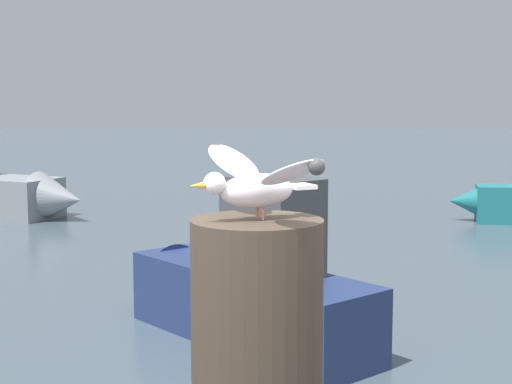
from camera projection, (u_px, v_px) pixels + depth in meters
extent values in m
cylinder|color=#382D23|center=(257.00, 356.00, 2.34)|extent=(0.39, 0.39, 0.82)
cylinder|color=#C66B60|center=(257.00, 213.00, 2.31)|extent=(0.01, 0.01, 0.04)
cylinder|color=#C66B60|center=(263.00, 214.00, 2.27)|extent=(0.01, 0.01, 0.04)
ellipsoid|color=silver|center=(257.00, 191.00, 2.28)|extent=(0.25, 0.18, 0.10)
sphere|color=silver|center=(215.00, 183.00, 2.22)|extent=(0.06, 0.06, 0.06)
cone|color=gold|center=(197.00, 186.00, 2.20)|extent=(0.05, 0.04, 0.02)
cube|color=silver|center=(301.00, 186.00, 2.34)|extent=(0.10, 0.10, 0.01)
ellipsoid|color=silver|center=(233.00, 162.00, 2.45)|extent=(0.23, 0.31, 0.11)
sphere|color=#333333|center=(217.00, 150.00, 2.56)|extent=(0.04, 0.04, 0.04)
ellipsoid|color=silver|center=(292.00, 173.00, 2.10)|extent=(0.23, 0.31, 0.11)
sphere|color=#333333|center=(317.00, 167.00, 1.98)|extent=(0.04, 0.04, 0.04)
cone|color=gray|center=(59.00, 199.00, 16.19)|extent=(1.46, 1.46, 1.09)
cone|color=#1E7075|center=(466.00, 201.00, 16.18)|extent=(0.83, 0.83, 0.71)
cube|color=navy|center=(249.00, 305.00, 8.25)|extent=(2.69, 2.95, 0.78)
cone|color=navy|center=(156.00, 273.00, 9.58)|extent=(1.17, 1.17, 0.83)
cube|color=#47474C|center=(272.00, 226.00, 7.88)|extent=(1.08, 1.12, 0.98)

